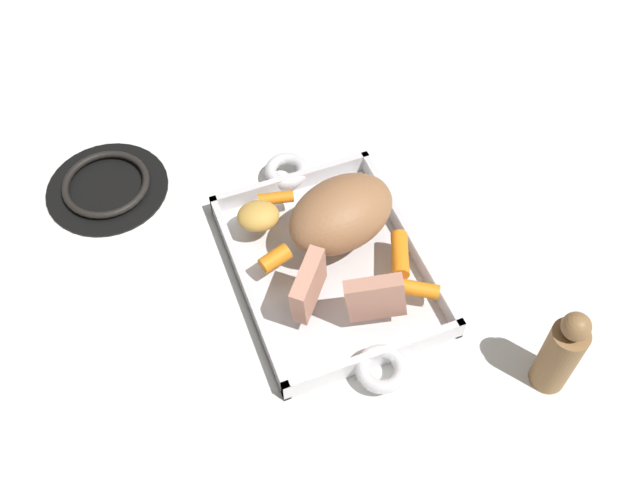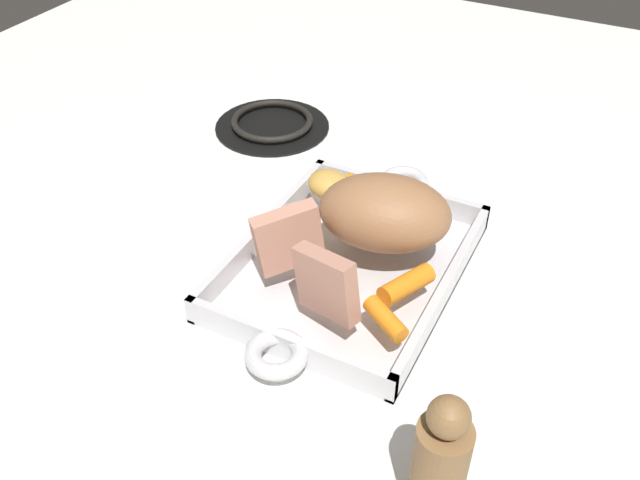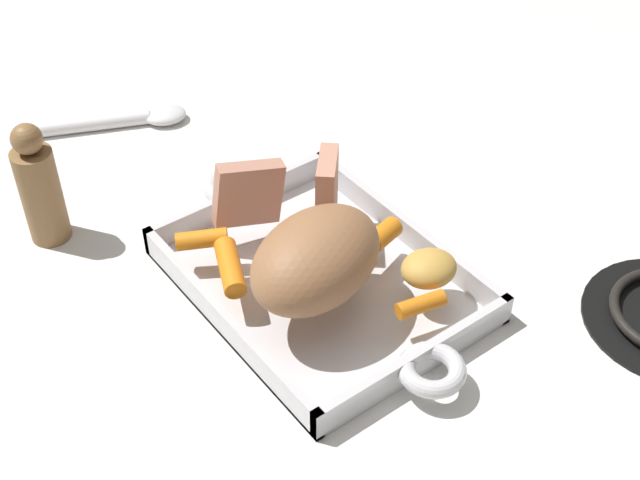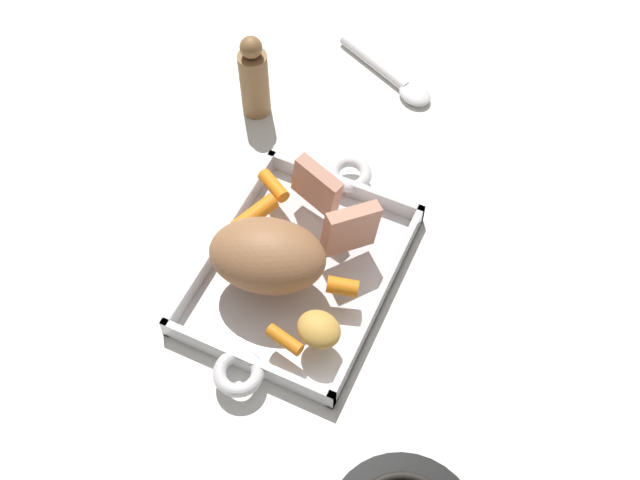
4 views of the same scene
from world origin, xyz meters
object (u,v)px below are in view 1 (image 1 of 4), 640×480
at_px(roasting_dish, 330,266).
at_px(baby_carrot_northwest, 418,289).
at_px(baby_carrot_northeast, 275,258).
at_px(stove_burner_rear, 107,186).
at_px(pork_roast, 341,214).
at_px(roast_slice_outer, 375,298).
at_px(pepper_mill, 561,353).
at_px(baby_carrot_long, 276,198).
at_px(roast_slice_thin, 308,286).
at_px(baby_carrot_center_right, 400,255).
at_px(potato_whole, 258,216).

distance_m(roasting_dish, baby_carrot_northwest, 0.13).
xyz_separation_m(roasting_dish, baby_carrot_northeast, (-0.02, -0.07, 0.03)).
relative_size(roasting_dish, stove_burner_rear, 2.27).
distance_m(roasting_dish, pork_roast, 0.08).
xyz_separation_m(roast_slice_outer, stove_burner_rear, (-0.36, -0.28, -0.06)).
xyz_separation_m(roasting_dish, baby_carrot_northwest, (0.09, 0.08, 0.03)).
bearing_deg(pepper_mill, roast_slice_outer, -130.19).
height_order(roast_slice_outer, baby_carrot_long, roast_slice_outer).
distance_m(roast_slice_thin, baby_carrot_northeast, 0.08).
height_order(roast_slice_thin, baby_carrot_center_right, roast_slice_thin).
bearing_deg(pepper_mill, baby_carrot_northwest, -144.60).
bearing_deg(baby_carrot_center_right, baby_carrot_long, -141.68).
bearing_deg(pork_roast, potato_whole, -119.58).
bearing_deg(baby_carrot_northwest, baby_carrot_center_right, 179.52).
bearing_deg(pork_roast, baby_carrot_center_right, 39.14).
distance_m(roast_slice_outer, baby_carrot_northwest, 0.07).
xyz_separation_m(roasting_dish, roast_slice_outer, (0.10, 0.02, 0.06)).
xyz_separation_m(roast_slice_thin, pepper_mill, (0.19, 0.24, -0.00)).
bearing_deg(roasting_dish, baby_carrot_northeast, -102.62).
bearing_deg(roasting_dish, roast_slice_outer, 11.18).
height_order(roasting_dish, baby_carrot_northwest, baby_carrot_northwest).
bearing_deg(roast_slice_outer, baby_carrot_northeast, -142.03).
relative_size(baby_carrot_long, baby_carrot_center_right, 0.74).
bearing_deg(roast_slice_thin, roast_slice_outer, 56.71).
relative_size(roast_slice_thin, pepper_mill, 0.50).
relative_size(pork_roast, baby_carrot_center_right, 2.25).
relative_size(baby_carrot_long, stove_burner_rear, 0.28).
bearing_deg(stove_burner_rear, baby_carrot_long, 57.27).
distance_m(roasting_dish, roast_slice_thin, 0.10).
relative_size(roast_slice_outer, baby_carrot_northeast, 1.77).
height_order(roast_slice_thin, baby_carrot_northeast, roast_slice_thin).
xyz_separation_m(roasting_dish, baby_carrot_long, (-0.12, -0.04, 0.03)).
height_order(potato_whole, pepper_mill, pepper_mill).
bearing_deg(baby_carrot_northwest, pork_roast, -155.92).
bearing_deg(baby_carrot_long, pork_roast, 37.62).
xyz_separation_m(baby_carrot_northeast, stove_burner_rear, (-0.24, -0.18, -0.04)).
bearing_deg(potato_whole, stove_burner_rear, -132.35).
bearing_deg(pepper_mill, baby_carrot_long, -147.66).
height_order(roasting_dish, baby_carrot_center_right, baby_carrot_center_right).
relative_size(roast_slice_thin, potato_whole, 1.28).
bearing_deg(potato_whole, baby_carrot_northwest, 40.47).
bearing_deg(baby_carrot_long, roasting_dish, 17.47).
height_order(baby_carrot_northeast, pepper_mill, pepper_mill).
bearing_deg(baby_carrot_northeast, potato_whole, 179.41).
distance_m(stove_burner_rear, pepper_mill, 0.68).
bearing_deg(baby_carrot_northeast, pepper_mill, 45.13).
height_order(baby_carrot_northwest, pepper_mill, pepper_mill).
height_order(roasting_dish, potato_whole, potato_whole).
bearing_deg(pork_roast, baby_carrot_northwest, 24.08).
bearing_deg(baby_carrot_center_right, roasting_dish, -114.23).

